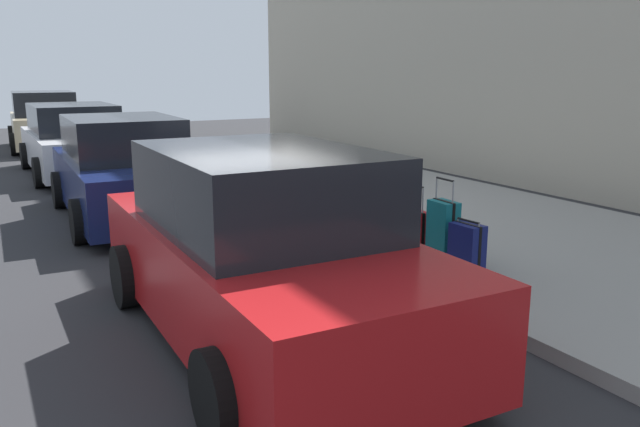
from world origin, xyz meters
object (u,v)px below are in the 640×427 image
at_px(parked_car_white_2, 74,142).
at_px(parked_car_beige_3, 45,122).
at_px(suitcase_navy_0, 467,248).
at_px(parked_car_red_0, 263,252).
at_px(suitcase_silver_3, 389,218).
at_px(suitcase_teal_1, 443,231).
at_px(suitcase_maroon_5, 350,205).
at_px(suitcase_navy_7, 319,191).
at_px(suitcase_black_6, 333,196).
at_px(bollard_post, 258,168).
at_px(suitcase_olive_4, 373,210).
at_px(suitcase_teal_8, 302,184).
at_px(suitcase_red_2, 413,230).
at_px(parked_car_navy_1, 124,172).
at_px(fire_hydrant, 279,173).

height_order(parked_car_white_2, parked_car_beige_3, parked_car_beige_3).
distance_m(suitcase_navy_0, parked_car_red_0, 2.64).
distance_m(suitcase_navy_0, suitcase_silver_3, 1.51).
bearing_deg(suitcase_silver_3, suitcase_teal_1, -176.85).
xyz_separation_m(suitcase_maroon_5, suitcase_navy_7, (1.04, -0.07, 0.04)).
bearing_deg(suitcase_black_6, suitcase_maroon_5, 179.04).
height_order(suitcase_maroon_5, bollard_post, bollard_post).
relative_size(suitcase_navy_7, bollard_post, 0.96).
relative_size(bollard_post, parked_car_beige_3, 0.21).
bearing_deg(bollard_post, suitcase_olive_4, -176.54).
bearing_deg(suitcase_teal_8, parked_car_red_0, 148.64).
height_order(suitcase_red_2, suitcase_navy_7, suitcase_navy_7).
bearing_deg(suitcase_olive_4, suitcase_teal_8, 2.06).
distance_m(suitcase_teal_1, parked_car_navy_1, 5.42).
height_order(suitcase_teal_8, parked_car_navy_1, parked_car_navy_1).
height_order(suitcase_teal_1, parked_car_beige_3, parked_car_beige_3).
bearing_deg(parked_car_white_2, parked_car_beige_3, 0.00).
relative_size(suitcase_navy_0, parked_car_white_2, 0.13).
relative_size(suitcase_silver_3, suitcase_maroon_5, 1.03).
bearing_deg(suitcase_maroon_5, parked_car_beige_3, 10.93).
relative_size(suitcase_navy_0, parked_car_red_0, 0.14).
distance_m(suitcase_teal_8, parked_car_beige_3, 12.16).
distance_m(suitcase_olive_4, fire_hydrant, 2.91).
bearing_deg(parked_car_navy_1, parked_car_white_2, -0.00).
xyz_separation_m(bollard_post, parked_car_navy_1, (-0.29, 2.47, 0.16)).
xyz_separation_m(fire_hydrant, parked_car_white_2, (5.38, 2.62, 0.18)).
height_order(suitcase_navy_7, parked_car_white_2, parked_car_white_2).
bearing_deg(parked_car_navy_1, parked_car_red_0, -180.00).
relative_size(suitcase_navy_0, suitcase_navy_7, 0.67).
xyz_separation_m(suitcase_maroon_5, parked_car_white_2, (7.81, 2.59, 0.31)).
relative_size(suitcase_teal_1, bollard_post, 1.07).
bearing_deg(suitcase_maroon_5, suitcase_red_2, -179.35).
bearing_deg(parked_car_navy_1, bollard_post, -83.32).
bearing_deg(suitcase_teal_8, suitcase_maroon_5, 179.52).
relative_size(parked_car_red_0, parked_car_white_2, 0.94).
relative_size(suitcase_navy_0, parked_car_navy_1, 0.14).
xyz_separation_m(suitcase_silver_3, parked_car_beige_3, (14.38, 2.60, 0.34)).
xyz_separation_m(suitcase_red_2, parked_car_red_0, (-1.25, 2.61, 0.40)).
distance_m(bollard_post, parked_car_white_2, 5.40).
xyz_separation_m(suitcase_navy_0, suitcase_teal_8, (4.02, -0.00, 0.11)).
bearing_deg(suitcase_teal_1, parked_car_beige_3, 9.77).
bearing_deg(suitcase_maroon_5, parked_car_red_0, 136.43).
bearing_deg(suitcase_silver_3, parked_car_navy_1, 35.14).
xyz_separation_m(suitcase_silver_3, suitcase_maroon_5, (0.96, 0.00, -0.01)).
relative_size(parked_car_navy_1, parked_car_white_2, 0.92).
relative_size(bollard_post, parked_car_white_2, 0.20).
bearing_deg(suitcase_teal_1, suitcase_navy_0, 173.84).
height_order(suitcase_teal_1, suitcase_black_6, suitcase_black_6).
bearing_deg(suitcase_olive_4, parked_car_navy_1, 39.90).
bearing_deg(parked_car_beige_3, suitcase_teal_8, -167.62).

